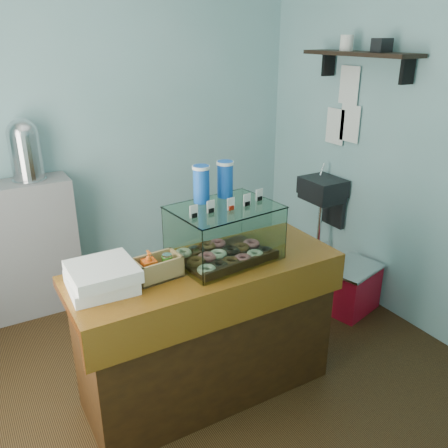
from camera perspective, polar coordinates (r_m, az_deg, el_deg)
ground at (r=3.43m, az=-4.02°, el=-16.74°), size 3.50×3.50×0.00m
room_shell at (r=2.73m, az=-4.56°, el=12.67°), size 3.54×3.04×2.82m
counter at (r=2.98m, az=-2.03°, el=-12.56°), size 1.60×0.60×0.90m
back_shelf at (r=4.07m, az=-24.26°, el=-3.09°), size 1.00×0.32×1.10m
display_case at (r=2.78m, az=-0.27°, el=-0.77°), size 0.63×0.49×0.54m
condiment_crate at (r=2.61m, az=-8.10°, el=-5.20°), size 0.26×0.17×0.17m
pastry_boxes at (r=2.56m, az=-14.49°, el=-6.19°), size 0.35×0.35×0.13m
coffee_urn at (r=3.87m, az=-22.85°, el=8.40°), size 0.25×0.25×0.47m
red_cooler at (r=4.06m, az=15.02°, el=-7.42°), size 0.52×0.44×0.39m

